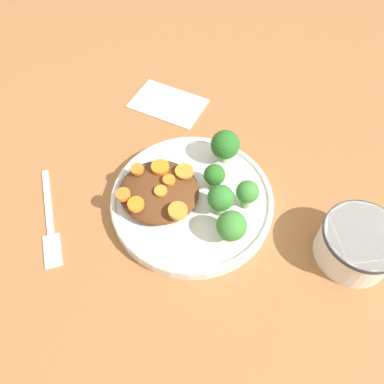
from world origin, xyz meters
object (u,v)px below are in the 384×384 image
(plate, at_px, (192,200))
(fork, at_px, (50,225))
(napkin, at_px, (168,103))
(dip_bowl, at_px, (358,243))

(plate, relative_size, fork, 1.53)
(fork, bearing_deg, napkin, 131.24)
(dip_bowl, bearing_deg, plate, -6.50)
(plate, bearing_deg, fork, 23.86)
(plate, distance_m, fork, 0.21)
(fork, height_order, napkin, same)
(dip_bowl, distance_m, fork, 0.44)
(napkin, bearing_deg, fork, 71.63)
(fork, bearing_deg, plate, 83.47)
(dip_bowl, relative_size, fork, 0.66)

